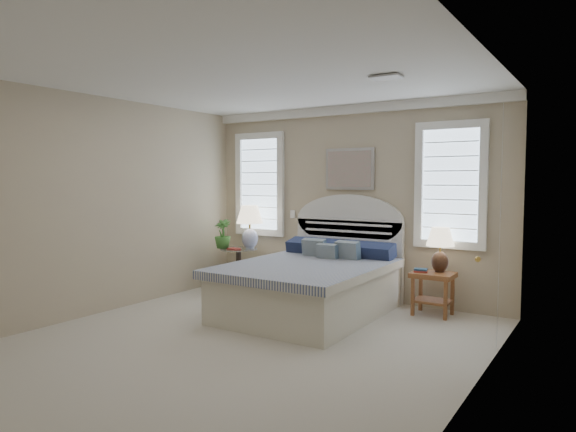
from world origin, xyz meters
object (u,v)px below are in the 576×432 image
at_px(floor_pot, 234,278).
at_px(lamp_right, 440,244).
at_px(lamp_left, 250,222).
at_px(bed, 313,282).
at_px(nightstand_right, 433,284).
at_px(side_table_left, 239,264).

xyz_separation_m(floor_pot, lamp_right, (3.08, 0.22, 0.70)).
height_order(floor_pot, lamp_left, lamp_left).
distance_m(bed, nightstand_right, 1.47).
relative_size(side_table_left, nightstand_right, 1.19).
bearing_deg(lamp_left, lamp_right, 1.77).
bearing_deg(floor_pot, lamp_left, 31.49).
xyz_separation_m(bed, lamp_left, (-1.52, 0.70, 0.65)).
bearing_deg(side_table_left, bed, -19.74).
height_order(side_table_left, lamp_right, lamp_right).
distance_m(side_table_left, floor_pot, 0.23).
bearing_deg(bed, side_table_left, 160.26).
distance_m(side_table_left, lamp_right, 3.05).
relative_size(lamp_left, lamp_right, 1.18).
bearing_deg(floor_pot, side_table_left, 14.06).
distance_m(side_table_left, nightstand_right, 2.95).
relative_size(nightstand_right, floor_pot, 1.39).
relative_size(side_table_left, lamp_right, 1.12).
xyz_separation_m(floor_pot, lamp_left, (0.22, 0.13, 0.86)).
bearing_deg(nightstand_right, bed, -151.97).
relative_size(side_table_left, floor_pot, 1.65).
bearing_deg(nightstand_right, side_table_left, -178.06).
height_order(floor_pot, lamp_right, lamp_right).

